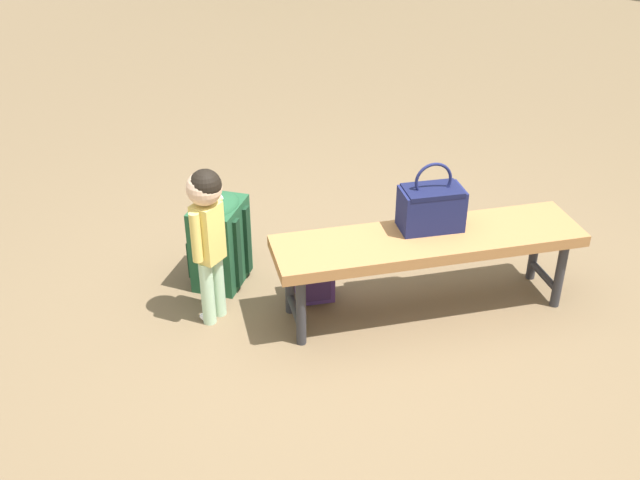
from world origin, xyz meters
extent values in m
plane|color=brown|center=(0.00, 0.00, 0.00)|extent=(40.00, 40.00, 0.00)
cube|color=#9E6B3D|center=(-0.39, -0.18, 0.42)|extent=(1.65, 0.75, 0.06)
cylinder|color=#2D2D33|center=(0.26, 0.12, 0.20)|extent=(0.05, 0.05, 0.39)
cylinder|color=#2D2D33|center=(0.32, -0.16, 0.20)|extent=(0.05, 0.05, 0.39)
cylinder|color=#2D2D33|center=(-1.11, -0.20, 0.20)|extent=(0.05, 0.05, 0.39)
cylinder|color=#2D2D33|center=(-1.04, -0.47, 0.20)|extent=(0.05, 0.05, 0.39)
cylinder|color=#2D2D33|center=(0.29, -0.02, 0.10)|extent=(0.10, 0.28, 0.04)
cylinder|color=#2D2D33|center=(-1.08, -0.34, 0.10)|extent=(0.10, 0.28, 0.04)
cube|color=#191E4C|center=(-0.41, -0.26, 0.56)|extent=(0.35, 0.24, 0.22)
cube|color=#131639|center=(-0.41, -0.26, 0.67)|extent=(0.32, 0.24, 0.02)
torus|color=#191E4C|center=(-0.41, -0.26, 0.72)|extent=(0.20, 0.06, 0.20)
cylinder|color=#B2D8B2|center=(0.74, -0.06, 0.18)|extent=(0.07, 0.07, 0.36)
cylinder|color=#B2D8B2|center=(0.69, -0.14, 0.18)|extent=(0.07, 0.07, 0.36)
ellipsoid|color=white|center=(0.76, -0.07, 0.02)|extent=(0.10, 0.09, 0.04)
ellipsoid|color=white|center=(0.71, -0.15, 0.02)|extent=(0.10, 0.09, 0.04)
cube|color=#E5CC66|center=(0.72, -0.10, 0.52)|extent=(0.17, 0.17, 0.31)
cylinder|color=#E5CC66|center=(0.76, -0.02, 0.54)|extent=(0.05, 0.05, 0.27)
cylinder|color=#E5CC66|center=(0.67, -0.18, 0.54)|extent=(0.05, 0.05, 0.27)
sphere|color=beige|center=(0.72, -0.10, 0.76)|extent=(0.17, 0.17, 0.17)
sphere|color=black|center=(0.71, -0.10, 0.78)|extent=(0.16, 0.16, 0.16)
cube|color=#1E4C2D|center=(0.71, -0.46, 0.24)|extent=(0.32, 0.38, 0.48)
ellipsoid|color=#1E4C2D|center=(0.71, -0.46, 0.47)|extent=(0.31, 0.36, 0.11)
cube|color=#13311D|center=(0.84, -0.50, 0.17)|extent=(0.10, 0.23, 0.22)
cube|color=#13311D|center=(0.60, -0.35, 0.24)|extent=(0.04, 0.06, 0.41)
cube|color=#13311D|center=(0.56, -0.50, 0.24)|extent=(0.04, 0.06, 0.41)
torus|color=#B2B2B7|center=(0.71, -0.46, 0.52)|extent=(0.08, 0.03, 0.08)
cube|color=#4C2D66|center=(0.19, -0.29, 0.15)|extent=(0.22, 0.18, 0.29)
ellipsoid|color=#4C2D66|center=(0.19, -0.29, 0.28)|extent=(0.21, 0.17, 0.07)
cube|color=#311D42|center=(0.17, -0.20, 0.10)|extent=(0.14, 0.05, 0.13)
cube|color=#311D42|center=(0.16, -0.37, 0.15)|extent=(0.04, 0.02, 0.25)
cube|color=#311D42|center=(0.25, -0.35, 0.15)|extent=(0.04, 0.02, 0.25)
torus|color=#B2B2B7|center=(0.19, -0.29, 0.31)|extent=(0.02, 0.05, 0.05)
camera|label=1|loc=(0.19, 3.15, 2.38)|focal=42.57mm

